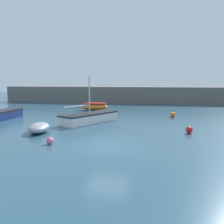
{
  "coord_description": "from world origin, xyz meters",
  "views": [
    {
      "loc": [
        2.63,
        -13.85,
        3.74
      ],
      "look_at": [
        -1.48,
        10.08,
        0.67
      ],
      "focal_mm": 40.0,
      "sensor_mm": 36.0,
      "label": 1
    }
  ],
  "objects_px": {
    "mooring_buoy_red": "(189,130)",
    "mooring_buoy_pink": "(50,141)",
    "sailboat_twin_hulled": "(90,118)",
    "rowboat_with_red_cover": "(95,106)",
    "rowboat_blue_near": "(39,128)",
    "mooring_buoy_orange": "(173,115)"
  },
  "relations": [
    {
      "from": "mooring_buoy_red",
      "to": "mooring_buoy_pink",
      "type": "relative_size",
      "value": 1.16
    },
    {
      "from": "sailboat_twin_hulled",
      "to": "mooring_buoy_red",
      "type": "xyz_separation_m",
      "value": [
        8.18,
        -3.21,
        -0.2
      ]
    },
    {
      "from": "mooring_buoy_red",
      "to": "mooring_buoy_orange",
      "type": "bearing_deg",
      "value": 94.26
    },
    {
      "from": "rowboat_blue_near",
      "to": "sailboat_twin_hulled",
      "type": "bearing_deg",
      "value": 139.73
    },
    {
      "from": "mooring_buoy_red",
      "to": "mooring_buoy_pink",
      "type": "distance_m",
      "value": 9.7
    },
    {
      "from": "rowboat_blue_near",
      "to": "rowboat_with_red_cover",
      "type": "bearing_deg",
      "value": 164.8
    },
    {
      "from": "mooring_buoy_pink",
      "to": "rowboat_blue_near",
      "type": "bearing_deg",
      "value": 125.48
    },
    {
      "from": "mooring_buoy_red",
      "to": "rowboat_blue_near",
      "type": "bearing_deg",
      "value": -171.8
    },
    {
      "from": "rowboat_with_red_cover",
      "to": "mooring_buoy_red",
      "type": "height_order",
      "value": "rowboat_with_red_cover"
    },
    {
      "from": "rowboat_blue_near",
      "to": "mooring_buoy_pink",
      "type": "relative_size",
      "value": 6.94
    },
    {
      "from": "sailboat_twin_hulled",
      "to": "rowboat_blue_near",
      "type": "bearing_deg",
      "value": -178.41
    },
    {
      "from": "rowboat_with_red_cover",
      "to": "sailboat_twin_hulled",
      "type": "relative_size",
      "value": 0.6
    },
    {
      "from": "sailboat_twin_hulled",
      "to": "mooring_buoy_pink",
      "type": "height_order",
      "value": "sailboat_twin_hulled"
    },
    {
      "from": "rowboat_blue_near",
      "to": "mooring_buoy_red",
      "type": "distance_m",
      "value": 10.83
    },
    {
      "from": "rowboat_blue_near",
      "to": "mooring_buoy_pink",
      "type": "xyz_separation_m",
      "value": [
        2.18,
        -3.06,
        -0.14
      ]
    },
    {
      "from": "rowboat_with_red_cover",
      "to": "mooring_buoy_orange",
      "type": "xyz_separation_m",
      "value": [
        9.39,
        -4.54,
        -0.23
      ]
    },
    {
      "from": "mooring_buoy_orange",
      "to": "rowboat_with_red_cover",
      "type": "bearing_deg",
      "value": 154.19
    },
    {
      "from": "sailboat_twin_hulled",
      "to": "mooring_buoy_pink",
      "type": "xyz_separation_m",
      "value": [
        -0.36,
        -7.82,
        -0.24
      ]
    },
    {
      "from": "rowboat_with_red_cover",
      "to": "mooring_buoy_orange",
      "type": "relative_size",
      "value": 6.83
    },
    {
      "from": "mooring_buoy_pink",
      "to": "mooring_buoy_orange",
      "type": "distance_m",
      "value": 14.89
    },
    {
      "from": "rowboat_blue_near",
      "to": "mooring_buoy_orange",
      "type": "distance_m",
      "value": 13.91
    },
    {
      "from": "sailboat_twin_hulled",
      "to": "mooring_buoy_red",
      "type": "relative_size",
      "value": 12.14
    }
  ]
}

